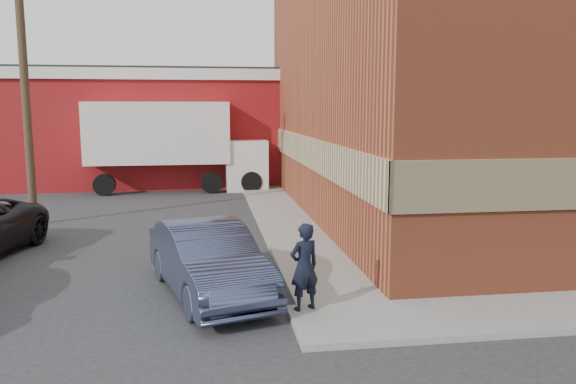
{
  "coord_description": "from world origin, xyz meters",
  "views": [
    {
      "loc": [
        -1.91,
        -9.91,
        3.77
      ],
      "look_at": [
        0.1,
        3.84,
        1.67
      ],
      "focal_mm": 35.0,
      "sensor_mm": 36.0,
      "label": 1
    }
  ],
  "objects_px": {
    "utility_pole": "(24,76)",
    "box_truck": "(177,140)",
    "brick_building": "(501,81)",
    "sedan": "(208,260)",
    "man": "(304,267)",
    "warehouse": "(125,126)"
  },
  "relations": [
    {
      "from": "warehouse",
      "to": "sedan",
      "type": "height_order",
      "value": "warehouse"
    },
    {
      "from": "sedan",
      "to": "brick_building",
      "type": "bearing_deg",
      "value": 20.94
    },
    {
      "from": "warehouse",
      "to": "man",
      "type": "distance_m",
      "value": 21.15
    },
    {
      "from": "brick_building",
      "to": "man",
      "type": "xyz_separation_m",
      "value": [
        -8.7,
        -9.25,
        -3.76
      ]
    },
    {
      "from": "warehouse",
      "to": "box_truck",
      "type": "relative_size",
      "value": 2.0
    },
    {
      "from": "warehouse",
      "to": "utility_pole",
      "type": "relative_size",
      "value": 1.81
    },
    {
      "from": "utility_pole",
      "to": "box_truck",
      "type": "bearing_deg",
      "value": 58.56
    },
    {
      "from": "brick_building",
      "to": "sedan",
      "type": "relative_size",
      "value": 4.11
    },
    {
      "from": "warehouse",
      "to": "box_truck",
      "type": "xyz_separation_m",
      "value": [
        2.78,
        -3.99,
        -0.5
      ]
    },
    {
      "from": "man",
      "to": "sedan",
      "type": "xyz_separation_m",
      "value": [
        -1.72,
        1.42,
        -0.19
      ]
    },
    {
      "from": "utility_pole",
      "to": "box_truck",
      "type": "distance_m",
      "value": 8.56
    },
    {
      "from": "box_truck",
      "to": "man",
      "type": "bearing_deg",
      "value": -80.15
    },
    {
      "from": "warehouse",
      "to": "box_truck",
      "type": "height_order",
      "value": "warehouse"
    },
    {
      "from": "man",
      "to": "box_truck",
      "type": "height_order",
      "value": "box_truck"
    },
    {
      "from": "warehouse",
      "to": "box_truck",
      "type": "distance_m",
      "value": 4.89
    },
    {
      "from": "utility_pole",
      "to": "sedan",
      "type": "height_order",
      "value": "utility_pole"
    },
    {
      "from": "brick_building",
      "to": "sedan",
      "type": "distance_m",
      "value": 13.61
    },
    {
      "from": "box_truck",
      "to": "brick_building",
      "type": "bearing_deg",
      "value": -31.56
    },
    {
      "from": "utility_pole",
      "to": "man",
      "type": "height_order",
      "value": "utility_pole"
    },
    {
      "from": "sedan",
      "to": "utility_pole",
      "type": "bearing_deg",
      "value": 109.5
    },
    {
      "from": "utility_pole",
      "to": "man",
      "type": "distance_m",
      "value": 12.39
    },
    {
      "from": "utility_pole",
      "to": "sedan",
      "type": "relative_size",
      "value": 2.03
    }
  ]
}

